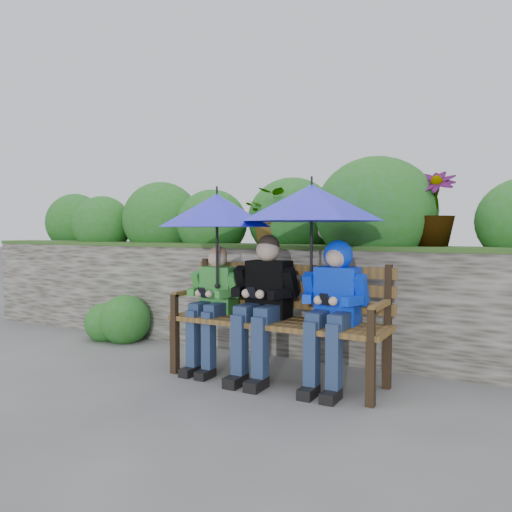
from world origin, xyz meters
The scene contains 8 objects.
ground centered at (0.00, 0.00, 0.00)m, with size 60.00×60.00×0.00m, color #545454.
garden_backdrop centered at (-0.10, 1.59, 0.63)m, with size 8.00×2.86×1.86m.
park_bench centered at (0.29, -0.04, 0.52)m, with size 1.73×0.51×0.91m.
boy_left centered at (-0.29, -0.11, 0.59)m, with size 0.43×0.49×1.03m.
boy_middle centered at (0.18, -0.12, 0.63)m, with size 0.50×0.58×1.13m.
boy_right centered at (0.75, -0.10, 0.66)m, with size 0.47×0.57×1.09m.
umbrella_left centered at (-0.23, -0.15, 1.32)m, with size 0.94×0.94×0.83m.
umbrella_right centered at (0.56, -0.06, 1.37)m, with size 1.09×1.09×0.86m.
Camera 1 is at (1.99, -3.54, 1.17)m, focal length 35.00 mm.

